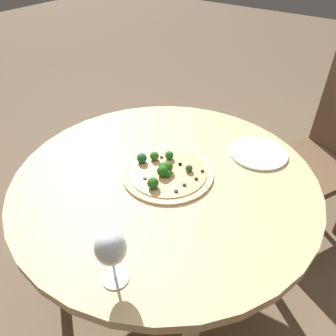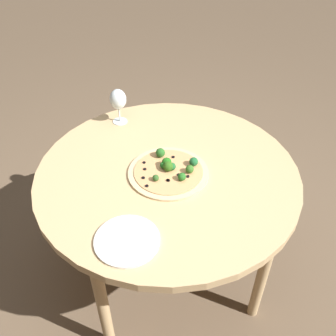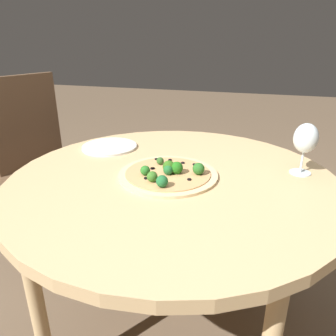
# 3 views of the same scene
# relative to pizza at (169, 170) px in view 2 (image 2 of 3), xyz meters

# --- Properties ---
(ground_plane) EXTENTS (12.00, 12.00, 0.00)m
(ground_plane) POSITION_rel_pizza_xyz_m (0.02, 0.00, -0.72)
(ground_plane) COLOR brown
(dining_table) EXTENTS (1.15, 1.15, 0.71)m
(dining_table) POSITION_rel_pizza_xyz_m (0.02, 0.00, -0.07)
(dining_table) COLOR tan
(dining_table) RESTS_ON ground_plane
(pizza) EXTENTS (0.35, 0.35, 0.06)m
(pizza) POSITION_rel_pizza_xyz_m (0.00, 0.00, 0.00)
(pizza) COLOR #DBBC89
(pizza) RESTS_ON dining_table
(wine_glass) EXTENTS (0.08, 0.08, 0.18)m
(wine_glass) POSITION_rel_pizza_xyz_m (0.45, 0.15, 0.11)
(wine_glass) COLOR silver
(wine_glass) RESTS_ON dining_table
(plate_near) EXTENTS (0.24, 0.24, 0.01)m
(plate_near) POSITION_rel_pizza_xyz_m (-0.33, 0.23, -0.01)
(plate_near) COLOR silver
(plate_near) RESTS_ON dining_table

